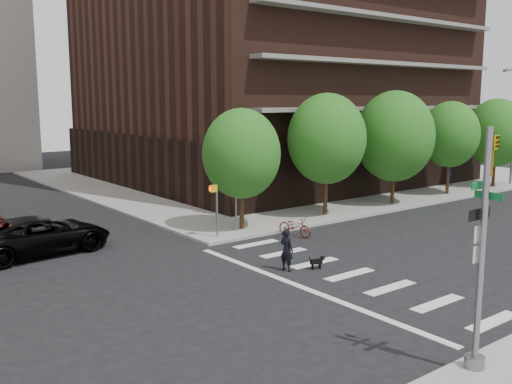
# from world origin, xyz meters

# --- Properties ---
(ground) EXTENTS (120.00, 120.00, 0.00)m
(ground) POSITION_xyz_m (0.00, 0.00, 0.00)
(ground) COLOR black
(ground) RESTS_ON ground
(sidewalk_ne) EXTENTS (39.00, 33.00, 0.15)m
(sidewalk_ne) POSITION_xyz_m (20.50, 23.50, 0.07)
(sidewalk_ne) COLOR gray
(sidewalk_ne) RESTS_ON ground
(crosswalk) EXTENTS (3.85, 13.00, 0.01)m
(crosswalk) POSITION_xyz_m (2.21, -0.00, 0.01)
(crosswalk) COLOR silver
(crosswalk) RESTS_ON ground
(tree_a) EXTENTS (4.00, 4.00, 5.90)m
(tree_a) POSITION_xyz_m (4.00, 8.50, 4.04)
(tree_a) COLOR #301E11
(tree_a) RESTS_ON sidewalk_ne
(tree_b) EXTENTS (4.50, 4.50, 6.65)m
(tree_b) POSITION_xyz_m (10.00, 8.50, 4.54)
(tree_b) COLOR #301E11
(tree_b) RESTS_ON sidewalk_ne
(tree_c) EXTENTS (5.00, 5.00, 6.80)m
(tree_c) POSITION_xyz_m (16.00, 8.50, 4.45)
(tree_c) COLOR #301E11
(tree_c) RESTS_ON sidewalk_ne
(tree_d) EXTENTS (4.00, 4.00, 6.20)m
(tree_d) POSITION_xyz_m (22.00, 8.50, 4.34)
(tree_d) COLOR #301E11
(tree_d) RESTS_ON sidewalk_ne
(tree_e) EXTENTS (4.50, 4.50, 6.35)m
(tree_e) POSITION_xyz_m (28.00, 8.50, 4.25)
(tree_e) COLOR #301E11
(tree_e) RESTS_ON sidewalk_ne
(traffic_signal) EXTENTS (0.90, 0.75, 6.00)m
(traffic_signal) POSITION_xyz_m (-0.47, -7.49, 2.70)
(traffic_signal) COLOR slate
(traffic_signal) RESTS_ON sidewalk_s
(pedestrian_signal) EXTENTS (2.18, 0.67, 2.60)m
(pedestrian_signal) POSITION_xyz_m (2.32, 7.92, 1.85)
(pedestrian_signal) COLOR slate
(pedestrian_signal) RESTS_ON sidewalk_ne
(parked_car_black) EXTENTS (3.42, 6.34, 1.69)m
(parked_car_black) POSITION_xyz_m (-5.56, 10.47, 0.84)
(parked_car_black) COLOR black
(parked_car_black) RESTS_ON ground
(scooter) EXTENTS (1.08, 2.02, 1.01)m
(scooter) POSITION_xyz_m (5.49, 6.05, 0.50)
(scooter) COLOR maroon
(scooter) RESTS_ON ground
(dog_walker) EXTENTS (0.68, 0.50, 1.72)m
(dog_walker) POSITION_xyz_m (1.40, 1.93, 0.86)
(dog_walker) COLOR black
(dog_walker) RESTS_ON ground
(dog) EXTENTS (0.61, 0.32, 0.51)m
(dog) POSITION_xyz_m (2.52, 1.33, 0.32)
(dog) COLOR black
(dog) RESTS_ON ground
(pedestrian_far) EXTENTS (0.90, 0.81, 1.53)m
(pedestrian_far) POSITION_xyz_m (25.98, 11.00, 0.91)
(pedestrian_far) COLOR navy
(pedestrian_far) RESTS_ON sidewalk_ne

